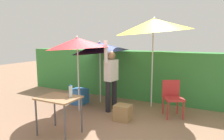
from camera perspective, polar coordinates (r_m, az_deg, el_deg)
The scene contains 11 objects.
ground_plane at distance 5.41m, azimuth -1.47°, elevation -12.02°, with size 24.00×24.00×0.00m, color #937056.
hedge_row at distance 6.80m, azimuth 5.70°, elevation -1.11°, with size 8.00×0.70×1.53m, color #38843D.
umbrella_rainbow at distance 5.33m, azimuth -9.68°, elevation 7.37°, with size 1.62×1.61×2.00m.
umbrella_orange at distance 5.72m, azimuth 11.61°, elevation 12.13°, with size 2.09×2.08×2.60m.
umbrella_yellow at distance 6.06m, azimuth -3.42°, elevation 6.34°, with size 1.72×1.70×1.92m.
person_vendor at distance 5.39m, azimuth -0.24°, elevation -1.78°, with size 0.27×0.56×1.88m.
chair_plastic at distance 5.32m, azimuth 16.53°, elevation -6.98°, with size 0.60×0.60×0.89m.
cooler_box at distance 6.22m, azimuth -9.17°, elevation -7.25°, with size 0.44×0.42×0.44m, color #2D6BB7.
crate_cardboard at distance 4.93m, azimuth 3.04°, elevation -11.81°, with size 0.38×0.33×0.38m, color #9E7A4C.
folding_table at distance 4.23m, azimuth -14.67°, elevation -8.59°, with size 0.80×0.60×0.77m.
bottle_water at distance 4.13m, azimuth -11.50°, elevation -5.87°, with size 0.07×0.07×0.24m.
Camera 1 is at (2.41, -4.46, 1.90)m, focal length 32.68 mm.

